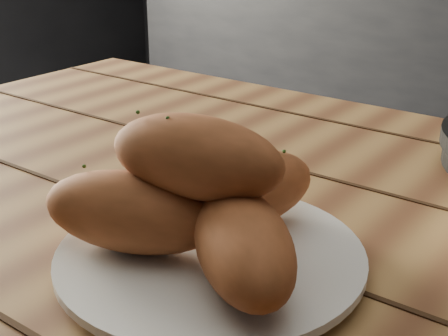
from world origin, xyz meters
TOP-DOWN VIEW (x-y plane):
  - counter at (0.00, 1.70)m, footprint 2.80×0.60m
  - table at (0.62, -0.46)m, footprint 1.53×0.84m
  - plate at (0.56, -0.60)m, footprint 0.27×0.27m
  - bread_rolls at (0.55, -0.60)m, footprint 0.29×0.25m

SIDE VIEW (x-z plane):
  - counter at x=0.00m, z-range 0.00..0.90m
  - table at x=0.62m, z-range 0.27..1.02m
  - plate at x=0.56m, z-range 0.75..0.77m
  - bread_rolls at x=0.55m, z-range 0.75..0.88m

